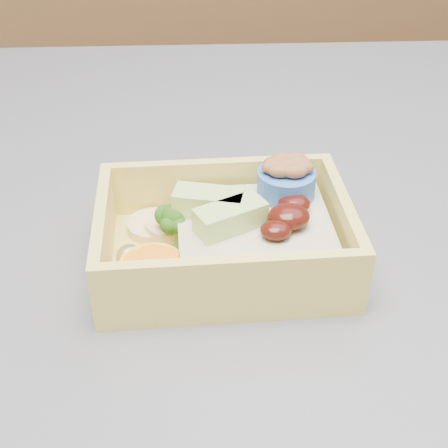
{
  "coord_description": "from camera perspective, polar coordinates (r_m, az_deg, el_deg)",
  "views": [
    {
      "loc": [
        -0.24,
        -0.45,
        1.19
      ],
      "look_at": [
        -0.22,
        -0.11,
        0.95
      ],
      "focal_mm": 50.0,
      "sensor_mm": 36.0,
      "label": 1
    }
  ],
  "objects": [
    {
      "name": "bento_box",
      "position": [
        0.42,
        0.73,
        -0.98
      ],
      "size": [
        0.17,
        0.13,
        0.06
      ],
      "rotation": [
        0.0,
        0.0,
        0.04
      ],
      "color": "#E8D25F",
      "rests_on": "island"
    }
  ]
}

